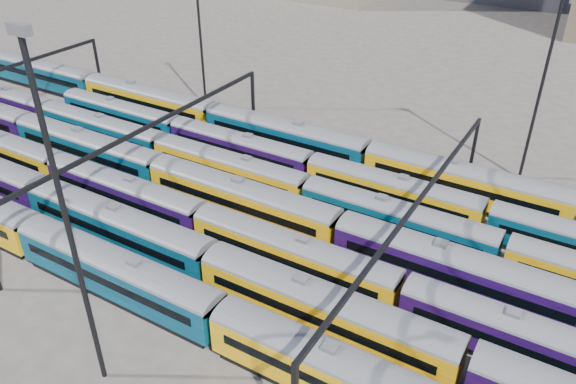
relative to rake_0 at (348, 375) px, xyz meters
The scene contains 13 objects.
ground 18.98m from the rake_0, 126.95° to the left, with size 500.00×500.00×0.00m, color #48413C.
rake_0 is the anchor object (origin of this frame).
rake_1 8.27m from the rake_0, 37.21° to the left, with size 131.97×3.22×5.43m.
rake_2 22.82m from the rake_0, 154.01° to the left, with size 122.52×2.99×5.03m.
rake_3 17.08m from the rake_0, 118.56° to the left, with size 133.04×3.24×5.47m.
rake_4 24.68m from the rake_0, 125.86° to the left, with size 120.51×2.94×4.95m.
rake_5 25.91m from the rake_0, 105.26° to the left, with size 98.26×2.88×4.84m.
rake_6 32.28m from the rake_0, 111.65° to the left, with size 135.02×3.29×5.56m.
gantry_1 34.92m from the rake_0, 154.38° to the left, with size 0.35×40.35×8.03m.
gantry_2 15.58m from the rake_0, 94.89° to the left, with size 0.35×40.35×8.03m.
mast_1 56.55m from the rake_0, 138.13° to the left, with size 1.40×0.50×25.60m.
mast_2 20.96m from the rake_0, 156.74° to the right, with size 1.40×0.50×25.60m.
mast_3 40.74m from the rake_0, 84.56° to the left, with size 1.40×0.50×25.60m.
Camera 1 is at (21.10, -39.33, 32.86)m, focal length 35.00 mm.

